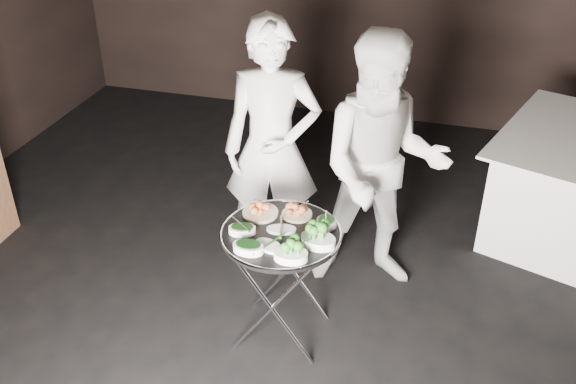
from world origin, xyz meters
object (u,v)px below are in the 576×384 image
(tray_stand, at_px, (281,280))
(waiter_right, at_px, (382,167))
(serving_tray, at_px, (281,234))
(waiter_left, at_px, (272,149))

(tray_stand, distance_m, waiter_right, 0.96)
(serving_tray, relative_size, waiter_left, 0.39)
(serving_tray, distance_m, waiter_left, 0.81)
(tray_stand, xyz_separation_m, waiter_left, (-0.28, 0.75, 0.47))
(tray_stand, height_order, waiter_left, waiter_left)
(waiter_left, bearing_deg, serving_tray, -80.98)
(tray_stand, height_order, waiter_right, waiter_right)
(tray_stand, bearing_deg, waiter_left, 110.32)
(tray_stand, relative_size, waiter_left, 0.42)
(tray_stand, relative_size, serving_tray, 1.08)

